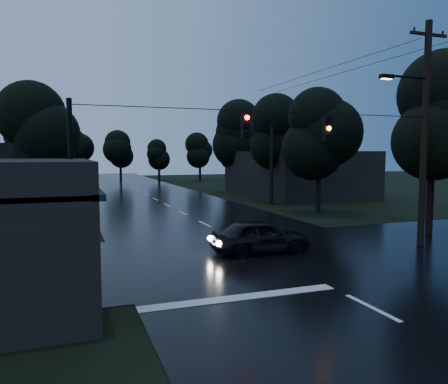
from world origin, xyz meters
TOP-DOWN VIEW (x-y plane):
  - main_road at (0.00, 30.00)m, footprint 12.00×120.00m
  - cross_street at (0.00, 12.00)m, footprint 60.00×9.00m
  - building_far_right at (14.00, 34.00)m, footprint 10.00×14.00m
  - utility_pole_main at (7.41, 11.00)m, footprint 3.50×0.30m
  - utility_pole_far at (8.30, 28.00)m, footprint 2.00×0.30m
  - anchor_pole_left at (-7.50, 11.00)m, footprint 0.18×0.18m
  - span_signals at (0.56, 10.99)m, footprint 15.00×0.37m
  - tree_corner_near at (10.00, 13.00)m, footprint 4.48×4.48m
  - tree_left_a at (-9.00, 22.00)m, footprint 3.92×3.92m
  - tree_left_b at (-9.60, 30.00)m, footprint 4.20×4.20m
  - tree_left_c at (-10.20, 40.00)m, footprint 4.48×4.48m
  - tree_right_a at (9.00, 22.00)m, footprint 4.20×4.20m
  - tree_right_b at (9.60, 30.00)m, footprint 4.48×4.48m
  - tree_right_c at (10.20, 40.00)m, footprint 4.76×4.76m
  - car at (-0.03, 12.11)m, footprint 4.22×1.81m

SIDE VIEW (x-z plane):
  - main_road at x=0.00m, z-range -0.01..0.01m
  - cross_street at x=0.00m, z-range -0.01..0.01m
  - car at x=-0.03m, z-range 0.00..1.42m
  - building_far_right at x=14.00m, z-range 0.00..4.40m
  - anchor_pole_left at x=-7.50m, z-range 0.00..6.00m
  - utility_pole_far at x=8.30m, z-range 0.13..7.63m
  - tree_left_a at x=-9.00m, z-range 1.11..9.37m
  - span_signals at x=0.56m, z-range 4.69..5.80m
  - utility_pole_main at x=7.41m, z-range 0.26..10.26m
  - tree_left_b at x=-9.60m, z-range 1.19..10.04m
  - tree_right_a at x=9.00m, z-range 1.19..10.04m
  - tree_corner_near at x=10.00m, z-range 1.27..10.71m
  - tree_left_c at x=-10.20m, z-range 1.27..10.71m
  - tree_right_b at x=9.60m, z-range 1.27..10.71m
  - tree_right_c at x=10.20m, z-range 1.35..11.38m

